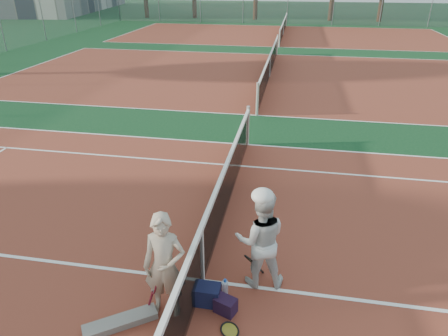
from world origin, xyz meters
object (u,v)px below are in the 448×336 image
object	(u,v)px
sports_bag_purple	(225,305)
racket_red	(156,293)
water_bottle	(225,290)
player_b	(261,240)
racket_spare	(230,330)
sports_bag_navy	(207,295)
net_main	(202,254)
racket_black_held	(251,268)
player_a	(165,266)

from	to	relation	value
sports_bag_purple	racket_red	bearing A→B (deg)	-172.92
water_bottle	player_b	bearing A→B (deg)	43.91
sports_bag_purple	racket_spare	bearing A→B (deg)	-70.62
player_b	water_bottle	distance (m)	0.89
player_b	sports_bag_navy	xyz separation A→B (m)	(-0.69, -0.58, -0.63)
racket_red	water_bottle	size ratio (longest dim) A/B	1.94
net_main	racket_black_held	world-z (taller)	net_main
racket_black_held	sports_bag_navy	bearing A→B (deg)	-4.84
racket_red	racket_spare	size ratio (longest dim) A/B	0.97
player_b	racket_black_held	world-z (taller)	player_b
player_b	sports_bag_purple	bearing A→B (deg)	51.03
player_b	water_bottle	xyz separation A→B (m)	(-0.45, -0.43, -0.63)
sports_bag_purple	water_bottle	distance (m)	0.28
racket_red	sports_bag_purple	distance (m)	0.98
racket_red	racket_black_held	size ratio (longest dim) A/B	1.16
player_b	racket_red	bearing A→B (deg)	21.66
player_a	sports_bag_purple	distance (m)	1.05
racket_red	sports_bag_navy	xyz separation A→B (m)	(0.67, 0.25, -0.14)
racket_spare	water_bottle	xyz separation A→B (m)	(-0.17, 0.60, 0.13)
player_a	racket_black_held	size ratio (longest dim) A/B	3.15
player_a	racket_red	distance (m)	0.52
sports_bag_purple	water_bottle	world-z (taller)	water_bottle
player_a	player_b	xyz separation A→B (m)	(1.20, 0.81, -0.01)
net_main	water_bottle	distance (m)	0.61
racket_spare	racket_red	bearing A→B (deg)	41.53
net_main	sports_bag_navy	size ratio (longest dim) A/B	28.86
net_main	player_b	bearing A→B (deg)	10.02
sports_bag_purple	sports_bag_navy	bearing A→B (deg)	156.39
sports_bag_purple	water_bottle	bearing A→B (deg)	101.09
net_main	sports_bag_navy	xyz separation A→B (m)	(0.16, -0.43, -0.36)
racket_red	sports_bag_purple	bearing A→B (deg)	-13.77
sports_bag_navy	sports_bag_purple	distance (m)	0.32
player_b	racket_spare	size ratio (longest dim) A/B	2.60
racket_spare	sports_bag_navy	distance (m)	0.63
player_a	racket_black_held	bearing A→B (deg)	32.84
racket_black_held	player_b	bearing A→B (deg)	138.16
net_main	player_b	distance (m)	0.90
racket_red	racket_spare	world-z (taller)	racket_red
net_main	racket_spare	size ratio (longest dim) A/B	18.28
player_b	sports_bag_purple	xyz separation A→B (m)	(-0.40, -0.70, -0.66)
racket_spare	sports_bag_navy	bearing A→B (deg)	4.34
racket_red	sports_bag_purple	world-z (taller)	racket_red
racket_black_held	sports_bag_navy	size ratio (longest dim) A/B	1.32
sports_bag_purple	player_b	bearing A→B (deg)	60.63
racket_red	racket_spare	distance (m)	1.13
player_a	sports_bag_purple	size ratio (longest dim) A/B	5.39
racket_black_held	sports_bag_purple	bearing A→B (deg)	18.88
player_a	water_bottle	xyz separation A→B (m)	(0.75, 0.38, -0.64)
racket_red	sports_bag_navy	world-z (taller)	racket_red
racket_red	racket_black_held	world-z (taller)	racket_red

